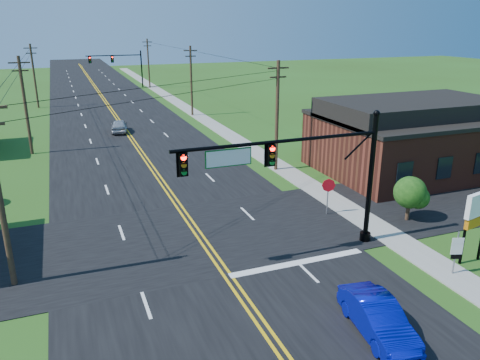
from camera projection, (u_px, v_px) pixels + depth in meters
name	position (u px, v px, depth m)	size (l,w,h in m)	color
road_main	(115.00, 118.00, 60.74)	(16.00, 220.00, 0.04)	black
road_cross	(196.00, 236.00, 27.15)	(70.00, 10.00, 0.04)	black
sidewalk	(216.00, 127.00, 55.48)	(2.00, 160.00, 0.08)	gray
signal_mast_main	(298.00, 169.00, 23.58)	(11.30, 0.60, 7.48)	black
signal_mast_far	(118.00, 63.00, 87.33)	(10.98, 0.60, 7.48)	black
brick_building	(409.00, 143.00, 38.52)	(14.20, 11.20, 4.70)	#5D251A
utility_pole_left_b	(25.00, 104.00, 42.74)	(1.80, 0.28, 9.00)	#352318
utility_pole_left_c	(34.00, 75.00, 66.61)	(1.80, 0.28, 9.00)	#352318
utility_pole_right_a	(277.00, 115.00, 37.83)	(1.80, 0.28, 9.00)	#352318
utility_pole_right_b	(191.00, 80.00, 60.81)	(1.80, 0.28, 9.00)	#352318
utility_pole_right_c	(148.00, 62.00, 87.34)	(1.80, 0.28, 9.00)	#352318
tree_right_back	(318.00, 125.00, 44.16)	(3.00, 3.00, 4.10)	#352318
shrub_corner	(410.00, 193.00, 28.78)	(2.00, 2.00, 2.86)	#352318
blue_car	(378.00, 318.00, 18.41)	(1.53, 4.37, 1.44)	#070FA4
distant_car	(119.00, 126.00, 52.64)	(1.71, 4.24, 1.45)	#ADADB2
route_sign	(456.00, 250.00, 22.58)	(0.56, 0.22, 2.32)	slate
stop_sign	(328.00, 189.00, 29.64)	(0.84, 0.31, 2.45)	slate
pylon_sign	(477.00, 212.00, 23.42)	(1.86, 0.66, 3.80)	black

